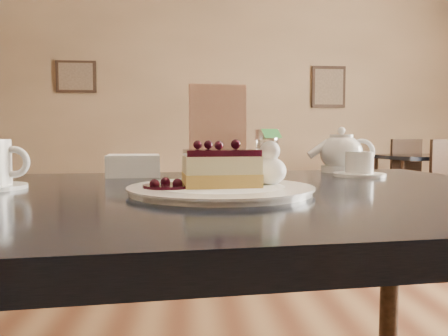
{
  "coord_description": "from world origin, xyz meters",
  "views": [
    {
      "loc": [
        -0.09,
        -0.79,
        0.92
      ],
      "look_at": [
        -0.03,
        -0.09,
        0.87
      ],
      "focal_mm": 35.0,
      "sensor_mm": 36.0,
      "label": 1
    }
  ],
  "objects": [
    {
      "name": "sugar_shaker",
      "position": [
        0.13,
        0.38,
        0.89
      ],
      "size": [
        0.07,
        0.07,
        0.12
      ],
      "color": "white",
      "rests_on": "main_table"
    },
    {
      "name": "napkin_stack",
      "position": [
        -0.23,
        0.35,
        0.85
      ],
      "size": [
        0.14,
        0.14,
        0.05
      ],
      "primitive_type": "cube",
      "rotation": [
        0.0,
        0.0,
        0.09
      ],
      "color": "white",
      "rests_on": "main_table"
    },
    {
      "name": "cheesecake_slice",
      "position": [
        -0.03,
        -0.02,
        0.87
      ],
      "size": [
        0.14,
        0.11,
        0.07
      ],
      "rotation": [
        0.0,
        0.0,
        0.09
      ],
      "color": "#B48847",
      "rests_on": "dessert_plate"
    },
    {
      "name": "dessert_plate",
      "position": [
        -0.03,
        -0.02,
        0.83
      ],
      "size": [
        0.32,
        0.32,
        0.01
      ],
      "primitive_type": "cylinder",
      "color": "white",
      "rests_on": "main_table"
    },
    {
      "name": "bg_table_far_right",
      "position": [
        2.48,
        3.74,
        0.07
      ],
      "size": [
        1.1,
        1.78,
        1.18
      ],
      "rotation": [
        0.0,
        0.0,
        0.17
      ],
      "color": "black",
      "rests_on": "ground"
    },
    {
      "name": "berry_sauce",
      "position": [
        -0.12,
        -0.03,
        0.84
      ],
      "size": [
        0.09,
        0.09,
        0.01
      ],
      "primitive_type": "cylinder",
      "color": "black",
      "rests_on": "dessert_plate"
    },
    {
      "name": "menu_card",
      "position": [
        -0.0,
        0.4,
        0.95
      ],
      "size": [
        0.16,
        0.05,
        0.24
      ],
      "primitive_type": "cube",
      "rotation": [
        0.0,
        0.0,
        0.09
      ],
      "color": "beige",
      "rests_on": "main_table"
    },
    {
      "name": "whipped_cream",
      "position": [
        0.07,
        0.0,
        0.86
      ],
      "size": [
        0.06,
        0.06,
        0.05
      ],
      "color": "white",
      "rests_on": "dessert_plate"
    },
    {
      "name": "main_table",
      "position": [
        -0.03,
        0.04,
        0.74
      ],
      "size": [
        1.39,
        1.0,
        0.82
      ],
      "rotation": [
        0.0,
        0.0,
        0.09
      ],
      "color": "black",
      "rests_on": "ground"
    },
    {
      "name": "tea_set",
      "position": [
        0.35,
        0.4,
        0.87
      ],
      "size": [
        0.18,
        0.26,
        0.11
      ],
      "color": "white",
      "rests_on": "main_table"
    }
  ]
}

